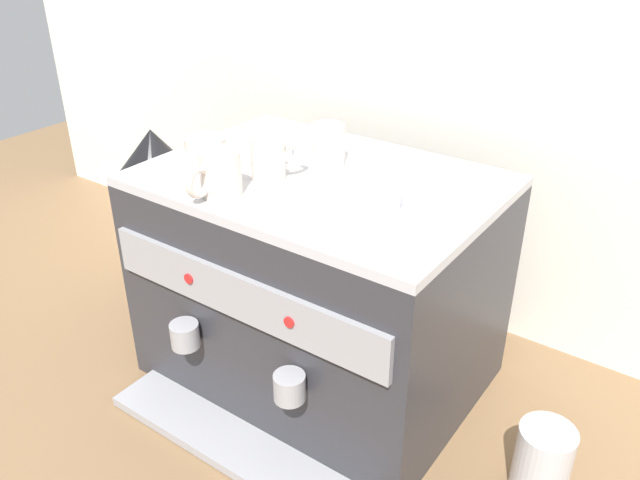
% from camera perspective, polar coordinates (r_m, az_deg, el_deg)
% --- Properties ---
extents(ground_plane, '(4.00, 4.00, 0.00)m').
position_cam_1_polar(ground_plane, '(1.49, 0.00, -11.28)').
color(ground_plane, brown).
extents(tiled_backsplash_wall, '(2.80, 0.03, 0.98)m').
position_cam_1_polar(tiled_backsplash_wall, '(1.55, 8.63, 10.83)').
color(tiled_backsplash_wall, silver).
rests_on(tiled_backsplash_wall, ground_plane).
extents(espresso_machine, '(0.67, 0.59, 0.47)m').
position_cam_1_polar(espresso_machine, '(1.35, -0.10, -3.73)').
color(espresso_machine, '#2D2D33').
rests_on(espresso_machine, ground_plane).
extents(ceramic_cup_0, '(0.07, 0.12, 0.08)m').
position_cam_1_polar(ceramic_cup_0, '(1.16, -8.93, 5.78)').
color(ceramic_cup_0, beige).
rests_on(ceramic_cup_0, espresso_machine).
extents(ceramic_cup_1, '(0.08, 0.10, 0.08)m').
position_cam_1_polar(ceramic_cup_1, '(1.22, -4.40, 7.13)').
color(ceramic_cup_1, beige).
rests_on(ceramic_cup_1, espresso_machine).
extents(ceramic_cup_2, '(0.12, 0.08, 0.08)m').
position_cam_1_polar(ceramic_cup_2, '(1.25, -10.04, 7.25)').
color(ceramic_cup_2, beige).
rests_on(ceramic_cup_2, espresso_machine).
extents(ceramic_cup_3, '(0.08, 0.10, 0.08)m').
position_cam_1_polar(ceramic_cup_3, '(1.28, 0.72, 8.43)').
color(ceramic_cup_3, beige).
rests_on(ceramic_cup_3, espresso_machine).
extents(ceramic_bowl_0, '(0.11, 0.11, 0.03)m').
position_cam_1_polar(ceramic_bowl_0, '(1.34, -4.76, 7.95)').
color(ceramic_bowl_0, white).
rests_on(ceramic_bowl_0, espresso_machine).
extents(ceramic_bowl_1, '(0.09, 0.09, 0.04)m').
position_cam_1_polar(ceramic_bowl_1, '(1.08, 4.64, 3.12)').
color(ceramic_bowl_1, white).
rests_on(ceramic_bowl_1, espresso_machine).
extents(ceramic_bowl_2, '(0.11, 0.11, 0.04)m').
position_cam_1_polar(ceramic_bowl_2, '(1.13, 9.87, 3.83)').
color(ceramic_bowl_2, white).
rests_on(ceramic_bowl_2, espresso_machine).
extents(coffee_grinder, '(0.18, 0.18, 0.44)m').
position_cam_1_polar(coffee_grinder, '(1.72, -13.88, 2.59)').
color(coffee_grinder, '#939399').
rests_on(coffee_grinder, ground_plane).
extents(milk_pitcher, '(0.10, 0.10, 0.14)m').
position_cam_1_polar(milk_pitcher, '(1.26, 19.02, -17.92)').
color(milk_pitcher, '#B7B7BC').
rests_on(milk_pitcher, ground_plane).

